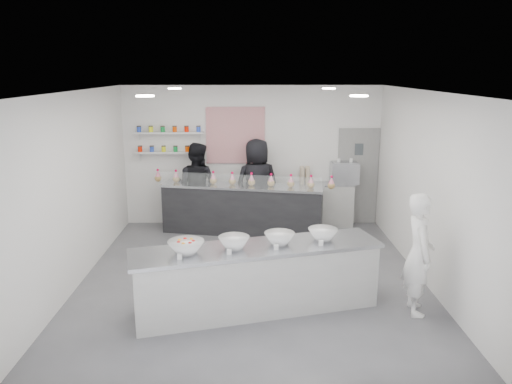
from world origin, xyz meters
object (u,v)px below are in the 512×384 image
back_bar (242,209)px  espresso_machine (344,173)px  staff_left (197,186)px  prep_counter (257,278)px  woman_prep (419,254)px  staff_right (257,185)px  espresso_ledge (323,204)px

back_bar → espresso_machine: (2.18, 0.53, 0.65)m
staff_left → prep_counter: bearing=128.7°
woman_prep → staff_left: 5.14m
prep_counter → woman_prep: (2.22, -0.07, 0.38)m
staff_left → staff_right: 1.27m
back_bar → staff_right: size_ratio=1.71×
espresso_machine → staff_right: (-1.87, -0.25, -0.19)m
staff_right → espresso_ledge: bearing=174.3°
staff_left → staff_right: bearing=-162.7°
back_bar → woman_prep: (2.49, -3.47, 0.34)m
espresso_ledge → back_bar: bearing=-163.3°
woman_prep → staff_left: staff_left is taller
prep_counter → back_bar: (-0.27, 3.40, 0.04)m
prep_counter → espresso_ledge: (1.49, 3.92, -0.00)m
back_bar → staff_right: staff_right is taller
prep_counter → staff_right: staff_right is taller
staff_right → staff_left: bearing=-18.8°
woman_prep → prep_counter: bearing=92.7°
back_bar → espresso_machine: bearing=24.9°
staff_right → prep_counter: bearing=73.8°
prep_counter → back_bar: size_ratio=1.05×
espresso_machine → staff_left: size_ratio=0.31×
woman_prep → staff_right: (-2.18, 3.74, 0.11)m
woman_prep → staff_left: size_ratio=0.93×
staff_left → staff_right: (1.27, -0.07, 0.05)m
prep_counter → staff_right: 3.71m
espresso_machine → staff_left: (-3.14, -0.18, -0.24)m
espresso_machine → back_bar: bearing=-166.4°
espresso_machine → woman_prep: bearing=-85.6°
back_bar → staff_right: 0.62m
back_bar → espresso_machine: size_ratio=5.69×
back_bar → staff_left: 1.10m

